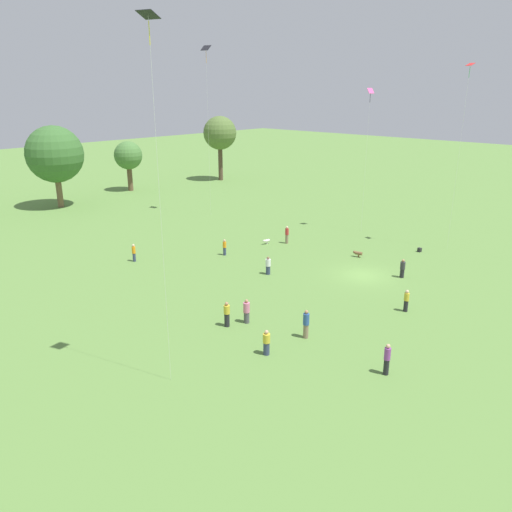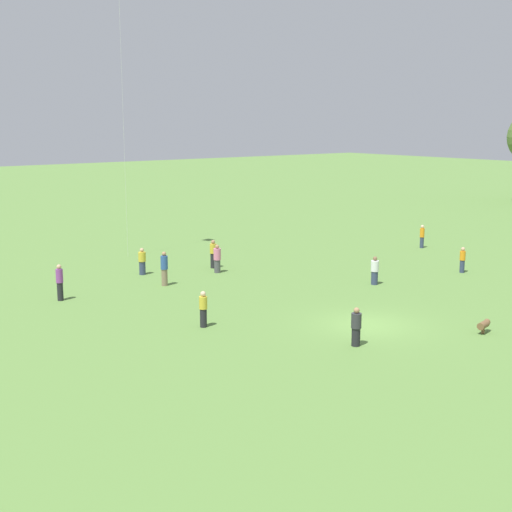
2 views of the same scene
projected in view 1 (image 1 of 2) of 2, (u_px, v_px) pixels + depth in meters
The scene contains 22 objects.
ground_plane at pixel (364, 275), 42.40m from camera, with size 240.00×240.00×0.00m, color #5B843D.
tree_1 at pixel (55, 154), 64.89m from camera, with size 7.35×7.35×10.69m.
tree_2 at pixel (128, 156), 76.26m from camera, with size 4.26×4.26×7.57m.
tree_3 at pixel (220, 133), 84.48m from camera, with size 5.60×5.60×10.82m.
person_0 at pixel (287, 235), 50.96m from camera, with size 0.39×0.39×1.81m.
person_1 at pixel (268, 266), 42.42m from camera, with size 0.47×0.47×1.59m.
person_2 at pixel (227, 314), 33.04m from camera, with size 0.55×0.55×1.75m.
person_3 at pixel (406, 301), 35.29m from camera, with size 0.50×0.50×1.64m.
person_4 at pixel (266, 343), 29.52m from camera, with size 0.48×0.48×1.60m.
person_5 at pixel (134, 253), 45.59m from camera, with size 0.44×0.44×1.66m.
person_6 at pixel (247, 311), 33.56m from camera, with size 0.54×0.54×1.71m.
person_7 at pixel (387, 359), 27.40m from camera, with size 0.50×0.50×1.87m.
person_8 at pixel (402, 269), 41.69m from camera, with size 0.44×0.44×1.61m.
person_9 at pixel (225, 247), 47.35m from camera, with size 0.43×0.43×1.55m.
person_10 at pixel (306, 324), 31.47m from camera, with size 0.55×0.55×1.92m.
kite_0 at pixel (370, 103), 51.44m from camera, with size 0.77×0.62×15.16m.
kite_1 at pixel (468, 85), 44.83m from camera, with size 0.72×0.75×17.27m.
kite_2 at pixel (206, 57), 57.13m from camera, with size 1.08×1.20×19.83m.
kite_3 at pixel (150, 46), 21.83m from camera, with size 1.00×1.02×18.23m.
dog_0 at pixel (358, 253), 46.96m from camera, with size 0.45×0.90×0.57m.
dog_1 at pixel (266, 241), 50.85m from camera, with size 0.79×0.38×0.52m.
picnic_bag_0 at pixel (420, 250), 48.51m from camera, with size 0.38×0.37×0.39m.
Camera 1 is at (-35.32, -20.27, 15.03)m, focal length 35.00 mm.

